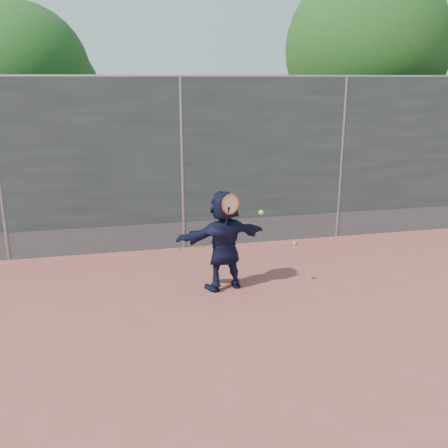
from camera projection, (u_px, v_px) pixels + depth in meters
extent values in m
plane|color=#9E4C42|center=(227.00, 342.00, 5.84)|extent=(80.00, 80.00, 0.00)
imported|color=black|center=(224.00, 240.00, 7.15)|extent=(1.42, 0.69, 1.47)
sphere|color=#B5E733|center=(295.00, 243.00, 9.22)|extent=(0.07, 0.07, 0.07)
cube|color=#38423D|center=(182.00, 151.00, 8.62)|extent=(20.00, 0.04, 2.50)
cube|color=slate|center=(184.00, 234.00, 9.04)|extent=(20.00, 0.03, 0.50)
cylinder|color=gray|center=(180.00, 76.00, 8.27)|extent=(20.00, 0.05, 0.05)
cylinder|color=gray|center=(182.00, 166.00, 8.69)|extent=(0.06, 0.06, 3.00)
cylinder|color=gray|center=(341.00, 160.00, 9.32)|extent=(0.06, 0.06, 3.00)
torus|color=#D74214|center=(231.00, 204.00, 6.81)|extent=(0.28, 0.14, 0.29)
cylinder|color=beige|center=(231.00, 204.00, 6.81)|extent=(0.23, 0.10, 0.25)
cylinder|color=black|center=(227.00, 218.00, 6.88)|extent=(0.08, 0.13, 0.33)
sphere|color=#B5E733|center=(261.00, 212.00, 6.84)|extent=(0.07, 0.07, 0.07)
cylinder|color=#382314|center=(358.00, 152.00, 11.76)|extent=(0.28, 0.28, 2.60)
sphere|color=#23561C|center=(366.00, 49.00, 11.11)|extent=(3.60, 3.60, 3.60)
sphere|color=#23561C|center=(389.00, 66.00, 11.55)|extent=(2.52, 2.52, 2.52)
cylinder|color=#382314|center=(28.00, 166.00, 10.98)|extent=(0.28, 0.28, 2.20)
sphere|color=#23561C|center=(18.00, 75.00, 10.44)|extent=(3.00, 3.00, 3.00)
sphere|color=#23561C|center=(51.00, 90.00, 10.84)|extent=(2.10, 2.10, 2.10)
cone|color=#387226|center=(199.00, 241.00, 9.02)|extent=(0.03, 0.03, 0.26)
cone|color=#387226|center=(214.00, 239.00, 9.09)|extent=(0.03, 0.03, 0.30)
cone|color=#387226|center=(179.00, 244.00, 8.93)|extent=(0.03, 0.03, 0.22)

